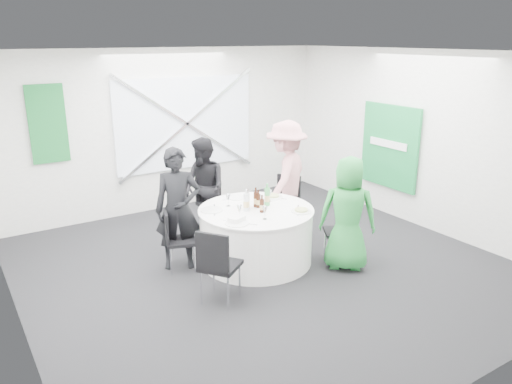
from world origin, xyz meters
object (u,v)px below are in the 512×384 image
person_woman_pink (286,177)px  person_woman_green (348,214)px  person_man_back_left (178,209)px  person_man_back (204,188)px  green_water_bottle (267,197)px  chair_back (212,197)px  clear_water_bottle (246,202)px  chair_back_left (175,236)px  chair_back_right (286,199)px  chair_front_right (345,227)px  chair_front_left (217,261)px  banquet_table (256,235)px

person_woman_pink → person_woman_green: (-0.10, -1.52, -0.12)m
person_man_back_left → person_man_back: (0.80, 0.81, -0.05)m
person_man_back → person_woman_green: bearing=20.3°
person_woman_pink → green_water_bottle: size_ratio=5.74×
chair_back → clear_water_bottle: bearing=-96.6°
person_man_back_left → green_water_bottle: bearing=6.3°
chair_back_left → person_man_back: person_man_back is taller
chair_back_right → chair_back: bearing=-153.5°
person_woman_green → person_woman_pink: bearing=-51.9°
chair_back_left → person_man_back_left: (0.09, 0.07, 0.34)m
chair_front_right → chair_front_left: 2.05m
person_woman_green → clear_water_bottle: (-1.05, 0.82, 0.12)m
chair_front_left → green_water_bottle: size_ratio=3.00×
person_man_back_left → green_water_bottle: size_ratio=5.32×
banquet_table → person_woman_pink: bearing=34.9°
chair_front_right → chair_front_left: (-2.04, -0.11, 0.05)m
chair_front_left → person_woman_pink: bearing=-90.7°
person_man_back_left → green_water_bottle: (1.16, -0.36, 0.06)m
chair_back_right → clear_water_bottle: (-1.16, -0.68, 0.36)m
chair_back → chair_front_right: (1.04, -1.88, -0.10)m
banquet_table → clear_water_bottle: (-0.15, 0.01, 0.50)m
person_man_back_left → person_woman_pink: 1.98m
person_woman_pink → chair_back_right: bearing=91.5°
chair_front_left → green_water_bottle: bearing=-93.4°
banquet_table → chair_back_left: size_ratio=1.88×
chair_back → person_man_back_left: 1.29m
person_man_back → chair_front_left: bearing=-30.5°
green_water_bottle → chair_back: bearing=100.0°
chair_back_left → chair_front_left: 1.09m
banquet_table → person_woman_green: size_ratio=1.02×
chair_back_left → chair_front_left: size_ratio=0.90×
chair_front_right → person_woman_green: person_woman_green is taller
person_man_back_left → person_woman_green: (1.85, -1.23, -0.05)m
banquet_table → person_woman_green: (0.90, -0.81, 0.38)m
chair_back_right → person_man_back_left: 2.01m
chair_back_right → chair_front_left: chair_front_left is taller
chair_front_left → chair_back_left: bearing=-34.4°
person_woman_pink → green_water_bottle: 1.03m
chair_front_right → person_man_back: bearing=-116.2°
chair_back_left → person_man_back_left: bearing=-34.2°
clear_water_bottle → person_woman_pink: bearing=31.1°
chair_back_right → green_water_bottle: 1.09m
chair_front_left → green_water_bottle: 1.49m
chair_back_left → person_woman_green: 2.28m
chair_back → person_man_back_left: bearing=-138.4°
chair_front_right → person_woman_pink: person_woman_pink is taller
chair_back → person_woman_pink: bearing=-28.8°
person_woman_pink → banquet_table: bearing=-0.0°
person_woman_green → green_water_bottle: size_ratio=4.96×
chair_back_right → chair_front_left: size_ratio=0.97×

